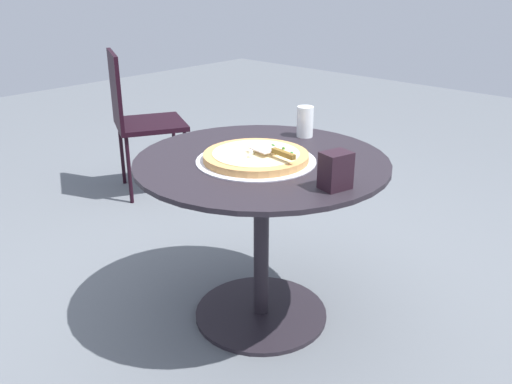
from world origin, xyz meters
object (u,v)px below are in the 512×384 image
at_px(pizza_server, 274,151).
at_px(patio_chair_corner, 137,113).
at_px(patio_table, 261,206).
at_px(drinking_cup, 305,122).
at_px(pizza_on_tray, 256,157).
at_px(napkin_dispenser, 336,171).

relative_size(pizza_server, patio_chair_corner, 0.24).
bearing_deg(patio_table, pizza_server, 74.05).
bearing_deg(patio_chair_corner, drinking_cup, 83.98).
xyz_separation_m(pizza_on_tray, patio_chair_corner, (-0.53, -1.51, -0.19)).
height_order(patio_table, patio_chair_corner, patio_chair_corner).
bearing_deg(napkin_dispenser, drinking_cup, 61.96).
bearing_deg(napkin_dispenser, pizza_server, 98.10).
xyz_separation_m(patio_table, drinking_cup, (-0.34, -0.07, 0.26)).
bearing_deg(patio_table, pizza_on_tray, 0.42).
xyz_separation_m(drinking_cup, patio_chair_corner, (-0.15, -1.44, -0.24)).
height_order(pizza_on_tray, pizza_server, pizza_server).
height_order(pizza_server, napkin_dispenser, napkin_dispenser).
bearing_deg(drinking_cup, napkin_dispenser, 47.73).
bearing_deg(pizza_server, drinking_cup, -157.92).
xyz_separation_m(pizza_on_tray, napkin_dispenser, (0.02, 0.37, 0.05)).
relative_size(patio_table, patio_chair_corner, 1.07).
distance_m(napkin_dispenser, patio_chair_corner, 1.97).
bearing_deg(napkin_dispenser, pizza_on_tray, 100.57).
height_order(drinking_cup, napkin_dispenser, drinking_cup).
height_order(pizza_server, patio_chair_corner, patio_chair_corner).
bearing_deg(pizza_on_tray, patio_table, -179.58).
distance_m(drinking_cup, patio_chair_corner, 1.47).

